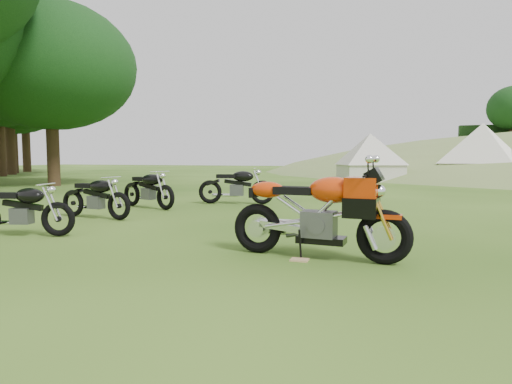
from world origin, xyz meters
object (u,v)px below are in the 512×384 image
(vintage_moto_a, at_px, (20,208))
(vintage_moto_b, at_px, (95,196))
(sport_motorcycle, at_px, (317,207))
(vintage_moto_c, at_px, (148,188))
(tent_mid, at_px, (482,155))
(vintage_moto_d, at_px, (236,185))
(tent_left, at_px, (370,157))
(plywood_board, at_px, (300,260))

(vintage_moto_a, height_order, vintage_moto_b, vintage_moto_b)
(sport_motorcycle, height_order, vintage_moto_c, sport_motorcycle)
(vintage_moto_a, height_order, tent_mid, tent_mid)
(vintage_moto_b, height_order, vintage_moto_c, vintage_moto_c)
(sport_motorcycle, relative_size, vintage_moto_a, 1.25)
(vintage_moto_d, relative_size, tent_mid, 0.62)
(tent_left, bearing_deg, plywood_board, -109.56)
(tent_left, height_order, tent_mid, tent_mid)
(vintage_moto_a, distance_m, vintage_moto_d, 6.06)
(plywood_board, xyz_separation_m, vintage_moto_c, (-5.15, 4.27, 0.52))
(tent_left, bearing_deg, tent_mid, -13.99)
(tent_mid, bearing_deg, sport_motorcycle, -82.60)
(vintage_moto_b, bearing_deg, vintage_moto_c, 96.21)
(vintage_moto_a, height_order, vintage_moto_c, vintage_moto_c)
(sport_motorcycle, xyz_separation_m, vintage_moto_a, (-5.05, -0.13, -0.20))
(plywood_board, bearing_deg, vintage_moto_d, 119.25)
(sport_motorcycle, bearing_deg, vintage_moto_d, 124.53)
(plywood_board, height_order, vintage_moto_a, vintage_moto_a)
(plywood_board, relative_size, vintage_moto_c, 0.12)
(sport_motorcycle, bearing_deg, plywood_board, -126.87)
(vintage_moto_b, relative_size, vintage_moto_d, 0.89)
(sport_motorcycle, relative_size, vintage_moto_b, 1.22)
(vintage_moto_b, height_order, vintage_moto_d, vintage_moto_d)
(vintage_moto_a, distance_m, vintage_moto_c, 4.19)
(plywood_board, xyz_separation_m, vintage_moto_d, (-3.33, 5.96, 0.54))
(sport_motorcycle, distance_m, vintage_moto_a, 5.05)
(plywood_board, bearing_deg, sport_motorcycle, 50.12)
(sport_motorcycle, relative_size, plywood_board, 9.89)
(vintage_moto_b, relative_size, tent_left, 0.61)
(vintage_moto_c, height_order, tent_left, tent_left)
(vintage_moto_c, relative_size, tent_left, 0.65)
(sport_motorcycle, relative_size, tent_mid, 0.68)
(plywood_board, height_order, tent_mid, tent_mid)
(plywood_board, height_order, vintage_moto_c, vintage_moto_c)
(vintage_moto_a, xyz_separation_m, vintage_moto_c, (-0.28, 4.18, 0.05))
(plywood_board, height_order, vintage_moto_b, vintage_moto_b)
(vintage_moto_c, bearing_deg, vintage_moto_b, -70.10)
(vintage_moto_b, distance_m, vintage_moto_d, 4.13)
(sport_motorcycle, xyz_separation_m, vintage_moto_c, (-5.33, 4.05, -0.16))
(vintage_moto_b, distance_m, tent_left, 17.70)
(plywood_board, relative_size, vintage_moto_a, 0.13)
(vintage_moto_b, bearing_deg, vintage_moto_d, 69.94)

